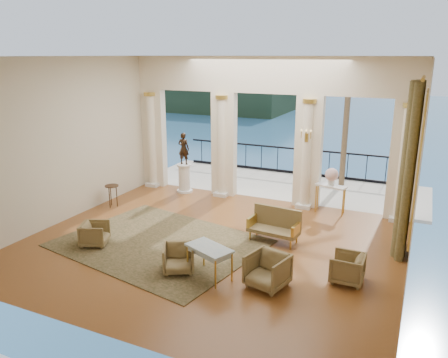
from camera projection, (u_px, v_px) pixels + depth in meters
The scene contains 23 objects.
floor at pixel (210, 245), 10.81m from camera, with size 9.00×9.00×0.00m, color #543515.
room_walls at pixel (185, 138), 9.05m from camera, with size 9.00×9.00×9.00m.
arcade at pixel (265, 120), 13.44m from camera, with size 9.00×0.56×4.50m.
terrace at pixel (281, 185), 15.89m from camera, with size 10.00×3.60×0.10m, color beige.
balustrade at pixel (294, 163), 17.16m from camera, with size 9.00×0.06×1.03m.
palm_tree at pixel (350, 68), 14.64m from camera, with size 2.00×2.00×4.50m.
headland at pixel (233, 95), 84.83m from camera, with size 22.00×18.00×6.00m, color black.
sea at pixel (391, 128), 64.84m from camera, with size 160.00×160.00×0.00m, color #1D567F.
curtain at pixel (409, 170), 9.84m from camera, with size 0.33×1.40×4.09m.
window_frame at pixel (418, 168), 9.74m from camera, with size 0.04×1.60×3.40m, color gold.
wall_sconce at pixel (306, 137), 12.70m from camera, with size 0.30×0.11×0.33m.
rug at pixel (160, 243), 10.88m from camera, with size 4.69×3.65×0.02m, color #282E15.
armchair_a at pixel (179, 257), 9.40m from camera, with size 0.65×0.61×0.67m, color #463822.
armchair_b at pixel (267, 269), 8.78m from camera, with size 0.74×0.70×0.77m, color #463822.
armchair_c at pixel (347, 267), 8.97m from camera, with size 0.65×0.61×0.67m, color #463822.
armchair_d at pixel (95, 233), 10.72m from camera, with size 0.62×0.58×0.64m, color #463822.
settee at pixel (275, 225), 10.96m from camera, with size 1.31×0.65×0.84m.
game_table at pixel (209, 250), 9.08m from camera, with size 1.13×0.89×0.68m.
pedestal at pixel (184, 179), 14.84m from camera, with size 0.53×0.53×0.98m.
statue at pixel (184, 149), 14.55m from camera, with size 0.39×0.26×1.07m, color black.
console_table at pixel (331, 190), 12.83m from camera, with size 0.95×0.57×0.85m.
urn at pixel (332, 176), 12.71m from camera, with size 0.39×0.39×0.51m.
side_table at pixel (112, 188), 13.37m from camera, with size 0.42×0.42×0.68m.
Camera 1 is at (4.48, -8.89, 4.54)m, focal length 35.00 mm.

